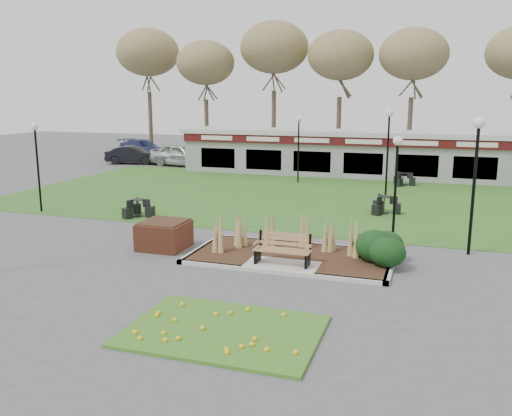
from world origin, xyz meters
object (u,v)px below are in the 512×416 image
(car_silver, at_px, (182,155))
(lamp_post_far_right, at_px, (389,133))
(lamp_post_near_right, at_px, (396,167))
(car_black, at_px, (133,155))
(brick_planter, at_px, (164,235))
(car_blue, at_px, (143,148))
(bistro_set_a, at_px, (138,211))
(lamp_post_mid_right, at_px, (476,155))
(lamp_post_mid_left, at_px, (36,147))
(park_bench, at_px, (283,249))
(bistro_set_c, at_px, (384,208))
(bistro_set_b, at_px, (403,181))
(lamp_post_far_left, at_px, (299,135))
(food_pavilion, at_px, (366,153))

(car_silver, bearing_deg, lamp_post_far_right, -107.07)
(lamp_post_near_right, bearing_deg, car_black, 139.31)
(car_silver, bearing_deg, brick_planter, -146.81)
(car_black, xyz_separation_m, car_blue, (-1.99, 4.85, 0.04))
(bistro_set_a, bearing_deg, brick_planter, -49.99)
(lamp_post_mid_right, bearing_deg, lamp_post_near_right, -177.22)
(lamp_post_near_right, xyz_separation_m, car_blue, (-22.51, 22.50, -2.08))
(lamp_post_mid_left, distance_m, lamp_post_far_right, 16.87)
(park_bench, height_order, car_silver, car_silver)
(bistro_set_a, bearing_deg, bistro_set_c, 21.78)
(bistro_set_b, xyz_separation_m, car_blue, (-22.02, 8.85, 0.45))
(bistro_set_b, xyz_separation_m, car_silver, (-15.97, 4.00, 0.57))
(lamp_post_near_right, relative_size, bistro_set_c, 2.69)
(lamp_post_mid_right, xyz_separation_m, lamp_post_far_left, (-8.91, 12.69, -0.41))
(lamp_post_far_left, relative_size, bistro_set_a, 2.79)
(brick_planter, relative_size, lamp_post_mid_left, 0.38)
(park_bench, bearing_deg, car_silver, 122.99)
(car_silver, bearing_deg, bistro_set_b, -95.27)
(lamp_post_near_right, distance_m, lamp_post_far_left, 14.36)
(brick_planter, height_order, lamp_post_far_right, lamp_post_far_right)
(lamp_post_near_right, height_order, bistro_set_a, lamp_post_near_right)
(bistro_set_b, bearing_deg, bistro_set_c, -92.27)
(park_bench, xyz_separation_m, bistro_set_a, (-7.76, 4.75, -0.32))
(lamp_post_mid_right, bearing_deg, bistro_set_b, 102.14)
(lamp_post_mid_left, bearing_deg, lamp_post_far_right, 32.43)
(bistro_set_a, relative_size, bistro_set_c, 0.98)
(food_pavilion, relative_size, car_blue, 5.04)
(car_black, bearing_deg, brick_planter, -158.46)
(food_pavilion, distance_m, car_blue, 20.41)
(food_pavilion, bearing_deg, bistro_set_a, -117.40)
(food_pavilion, relative_size, lamp_post_far_right, 5.59)
(lamp_post_near_right, distance_m, car_silver, 24.21)
(lamp_post_near_right, height_order, car_silver, lamp_post_near_right)
(lamp_post_mid_left, bearing_deg, lamp_post_near_right, -4.39)
(bistro_set_a, height_order, car_blue, car_blue)
(bistro_set_a, xyz_separation_m, bistro_set_b, (10.25, 12.00, -0.01))
(bistro_set_b, bearing_deg, brick_planter, -113.31)
(lamp_post_far_left, height_order, car_silver, lamp_post_far_left)
(bistro_set_a, bearing_deg, lamp_post_far_left, 69.12)
(lamp_post_near_right, xyz_separation_m, lamp_post_far_right, (-1.14, 10.23, 0.42))
(park_bench, height_order, bistro_set_b, park_bench)
(car_black, bearing_deg, lamp_post_mid_right, -139.15)
(lamp_post_mid_right, height_order, car_silver, lamp_post_mid_right)
(food_pavilion, bearing_deg, lamp_post_near_right, -79.82)
(bistro_set_b, bearing_deg, food_pavilion, 130.08)
(lamp_post_far_left, distance_m, bistro_set_a, 12.22)
(bistro_set_a, bearing_deg, lamp_post_far_right, 41.79)
(lamp_post_near_right, distance_m, bistro_set_c, 6.21)
(park_bench, xyz_separation_m, lamp_post_mid_left, (-12.40, 4.28, 2.29))
(lamp_post_far_left, height_order, car_black, lamp_post_far_left)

